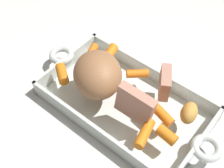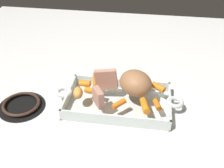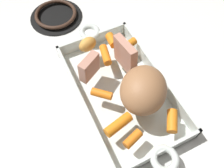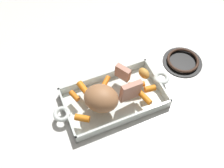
{
  "view_description": "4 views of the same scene",
  "coord_description": "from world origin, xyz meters",
  "px_view_note": "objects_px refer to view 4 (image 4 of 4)",
  "views": [
    {
      "loc": [
        0.23,
        -0.33,
        0.57
      ],
      "look_at": [
        -0.03,
        -0.01,
        0.07
      ],
      "focal_mm": 47.92,
      "sensor_mm": 36.0,
      "label": 1
    },
    {
      "loc": [
        -0.09,
        0.77,
        0.66
      ],
      "look_at": [
        0.02,
        -0.02,
        0.08
      ],
      "focal_mm": 44.32,
      "sensor_mm": 36.0,
      "label": 2
    },
    {
      "loc": [
        -0.26,
        0.15,
        0.54
      ],
      "look_at": [
        -0.01,
        0.03,
        0.08
      ],
      "focal_mm": 37.15,
      "sensor_mm": 36.0,
      "label": 3
    },
    {
      "loc": [
        -0.2,
        -0.45,
        0.83
      ],
      "look_at": [
        0.0,
        0.03,
        0.07
      ],
      "focal_mm": 39.75,
      "sensor_mm": 36.0,
      "label": 4
    }
  ],
  "objects_px": {
    "roast_slice_thin": "(123,73)",
    "baby_carrot_southwest": "(84,89)",
    "baby_carrot_northwest": "(106,82)",
    "potato_golden_small": "(144,73)",
    "roasting_dish": "(114,99)",
    "baby_carrot_southeast": "(150,89)",
    "roast_slice_thick": "(131,91)",
    "baby_carrot_long": "(136,84)",
    "stove_burner_rear": "(183,61)",
    "baby_carrot_center_left": "(144,97)",
    "pork_roast": "(101,98)",
    "baby_carrot_northeast": "(74,96)",
    "baby_carrot_center_right": "(82,118)"
  },
  "relations": [
    {
      "from": "baby_carrot_southeast",
      "to": "baby_carrot_center_right",
      "type": "height_order",
      "value": "same"
    },
    {
      "from": "roast_slice_thick",
      "to": "baby_carrot_southwest",
      "type": "height_order",
      "value": "roast_slice_thick"
    },
    {
      "from": "roasting_dish",
      "to": "baby_carrot_southeast",
      "type": "height_order",
      "value": "baby_carrot_southeast"
    },
    {
      "from": "roasting_dish",
      "to": "baby_carrot_center_right",
      "type": "bearing_deg",
      "value": -159.21
    },
    {
      "from": "roasting_dish",
      "to": "pork_roast",
      "type": "distance_m",
      "value": 0.1
    },
    {
      "from": "baby_carrot_southeast",
      "to": "baby_carrot_northeast",
      "type": "bearing_deg",
      "value": 163.32
    },
    {
      "from": "baby_carrot_long",
      "to": "baby_carrot_center_right",
      "type": "relative_size",
      "value": 1.21
    },
    {
      "from": "baby_carrot_center_left",
      "to": "stove_burner_rear",
      "type": "relative_size",
      "value": 0.39
    },
    {
      "from": "baby_carrot_northwest",
      "to": "baby_carrot_center_left",
      "type": "bearing_deg",
      "value": -48.8
    },
    {
      "from": "baby_carrot_southwest",
      "to": "potato_golden_small",
      "type": "xyz_separation_m",
      "value": [
        0.24,
        -0.03,
        0.01
      ]
    },
    {
      "from": "roast_slice_thick",
      "to": "baby_carrot_long",
      "type": "distance_m",
      "value": 0.06
    },
    {
      "from": "baby_carrot_southwest",
      "to": "roasting_dish",
      "type": "bearing_deg",
      "value": -30.53
    },
    {
      "from": "roast_slice_thin",
      "to": "baby_carrot_center_left",
      "type": "xyz_separation_m",
      "value": [
        0.03,
        -0.12,
        -0.02
      ]
    },
    {
      "from": "roast_slice_thin",
      "to": "potato_golden_small",
      "type": "height_order",
      "value": "roast_slice_thin"
    },
    {
      "from": "pork_roast",
      "to": "baby_carrot_southwest",
      "type": "distance_m",
      "value": 0.1
    },
    {
      "from": "roast_slice_thin",
      "to": "baby_carrot_southeast",
      "type": "xyz_separation_m",
      "value": [
        0.07,
        -0.1,
        -0.02
      ]
    },
    {
      "from": "roasting_dish",
      "to": "baby_carrot_northeast",
      "type": "distance_m",
      "value": 0.15
    },
    {
      "from": "baby_carrot_center_left",
      "to": "roasting_dish",
      "type": "bearing_deg",
      "value": 146.93
    },
    {
      "from": "baby_carrot_southeast",
      "to": "baby_carrot_southwest",
      "type": "xyz_separation_m",
      "value": [
        -0.23,
        0.09,
        -0.0
      ]
    },
    {
      "from": "roast_slice_thin",
      "to": "stove_burner_rear",
      "type": "bearing_deg",
      "value": 0.63
    },
    {
      "from": "roast_slice_thick",
      "to": "baby_carrot_center_right",
      "type": "relative_size",
      "value": 1.55
    },
    {
      "from": "baby_carrot_center_left",
      "to": "baby_carrot_southwest",
      "type": "distance_m",
      "value": 0.23
    },
    {
      "from": "baby_carrot_northwest",
      "to": "potato_golden_small",
      "type": "height_order",
      "value": "potato_golden_small"
    },
    {
      "from": "roasting_dish",
      "to": "baby_carrot_center_right",
      "type": "distance_m",
      "value": 0.16
    },
    {
      "from": "roast_slice_thin",
      "to": "baby_carrot_center_left",
      "type": "distance_m",
      "value": 0.13
    },
    {
      "from": "potato_golden_small",
      "to": "baby_carrot_center_left",
      "type": "bearing_deg",
      "value": -115.85
    },
    {
      "from": "roast_slice_thin",
      "to": "baby_carrot_southwest",
      "type": "distance_m",
      "value": 0.16
    },
    {
      "from": "pork_roast",
      "to": "baby_carrot_long",
      "type": "bearing_deg",
      "value": 9.55
    },
    {
      "from": "baby_carrot_northeast",
      "to": "potato_golden_small",
      "type": "bearing_deg",
      "value": -2.67
    },
    {
      "from": "pork_roast",
      "to": "roasting_dish",
      "type": "bearing_deg",
      "value": 21.83
    },
    {
      "from": "pork_roast",
      "to": "roast_slice_thin",
      "type": "distance_m",
      "value": 0.15
    },
    {
      "from": "roast_slice_thick",
      "to": "baby_carrot_northeast",
      "type": "bearing_deg",
      "value": 157.29
    },
    {
      "from": "roast_slice_thin",
      "to": "baby_carrot_center_right",
      "type": "relative_size",
      "value": 1.17
    },
    {
      "from": "roast_slice_thin",
      "to": "baby_carrot_northwest",
      "type": "xyz_separation_m",
      "value": [
        -0.07,
        -0.0,
        -0.02
      ]
    },
    {
      "from": "roasting_dish",
      "to": "baby_carrot_northeast",
      "type": "relative_size",
      "value": 10.63
    },
    {
      "from": "baby_carrot_center_left",
      "to": "baby_carrot_northeast",
      "type": "distance_m",
      "value": 0.26
    },
    {
      "from": "roasting_dish",
      "to": "baby_carrot_long",
      "type": "xyz_separation_m",
      "value": [
        0.09,
        0.0,
        0.04
      ]
    },
    {
      "from": "pork_roast",
      "to": "roast_slice_thin",
      "type": "height_order",
      "value": "pork_roast"
    },
    {
      "from": "roast_slice_thin",
      "to": "baby_carrot_southwest",
      "type": "height_order",
      "value": "roast_slice_thin"
    },
    {
      "from": "stove_burner_rear",
      "to": "potato_golden_small",
      "type": "bearing_deg",
      "value": -171.66
    },
    {
      "from": "baby_carrot_northeast",
      "to": "baby_carrot_northwest",
      "type": "bearing_deg",
      "value": 6.15
    },
    {
      "from": "baby_carrot_center_right",
      "to": "roast_slice_thick",
      "type": "bearing_deg",
      "value": 5.72
    },
    {
      "from": "baby_carrot_northwest",
      "to": "potato_golden_small",
      "type": "distance_m",
      "value": 0.15
    },
    {
      "from": "roast_slice_thick",
      "to": "stove_burner_rear",
      "type": "distance_m",
      "value": 0.32
    },
    {
      "from": "baby_carrot_long",
      "to": "baby_carrot_northeast",
      "type": "bearing_deg",
      "value": 169.7
    },
    {
      "from": "baby_carrot_northwest",
      "to": "stove_burner_rear",
      "type": "bearing_deg",
      "value": 0.6
    },
    {
      "from": "baby_carrot_southeast",
      "to": "baby_carrot_southwest",
      "type": "relative_size",
      "value": 0.61
    },
    {
      "from": "roast_slice_thin",
      "to": "potato_golden_small",
      "type": "bearing_deg",
      "value": -19.4
    },
    {
      "from": "pork_roast",
      "to": "baby_carrot_center_left",
      "type": "distance_m",
      "value": 0.16
    },
    {
      "from": "baby_carrot_northwest",
      "to": "baby_carrot_center_left",
      "type": "height_order",
      "value": "baby_carrot_center_left"
    }
  ]
}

